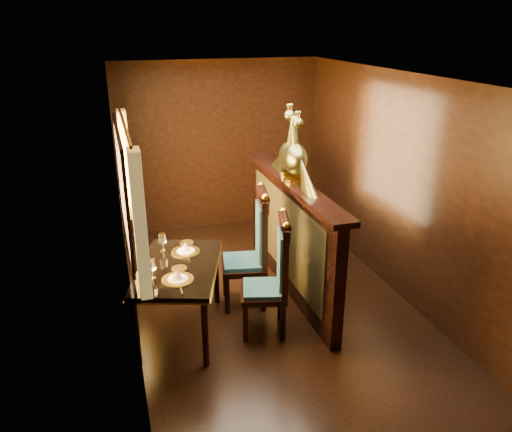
% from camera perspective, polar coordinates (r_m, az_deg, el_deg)
% --- Properties ---
extents(ground, '(5.00, 5.00, 0.00)m').
position_cam_1_polar(ground, '(5.74, 1.76, -10.03)').
color(ground, black).
rests_on(ground, ground).
extents(room_shell, '(3.04, 5.04, 2.52)m').
position_cam_1_polar(room_shell, '(5.09, 0.98, 5.30)').
color(room_shell, black).
rests_on(room_shell, ground).
extents(partition, '(0.26, 2.70, 1.36)m').
position_cam_1_polar(partition, '(5.76, 3.91, -1.96)').
color(partition, black).
rests_on(partition, ground).
extents(dining_table, '(1.12, 1.44, 0.95)m').
position_cam_1_polar(dining_table, '(5.03, -8.91, -6.32)').
color(dining_table, black).
rests_on(dining_table, ground).
extents(chair_left, '(0.56, 0.58, 1.28)m').
position_cam_1_polar(chair_left, '(4.99, 2.25, -6.43)').
color(chair_left, black).
rests_on(chair_left, ground).
extents(chair_right, '(0.57, 0.60, 1.37)m').
position_cam_1_polar(chair_right, '(5.46, -0.13, -3.32)').
color(chair_right, black).
rests_on(chair_right, ground).
extents(peacock_left, '(0.26, 0.68, 0.81)m').
position_cam_1_polar(peacock_left, '(5.36, 4.53, 8.11)').
color(peacock_left, '#1A4E3C').
rests_on(peacock_left, partition).
extents(peacock_right, '(0.24, 0.65, 0.77)m').
position_cam_1_polar(peacock_right, '(5.50, 3.98, 8.24)').
color(peacock_right, '#1A4E3C').
rests_on(peacock_right, partition).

